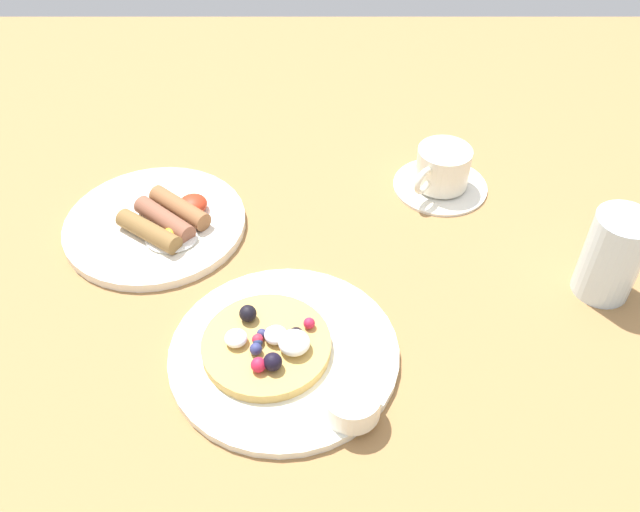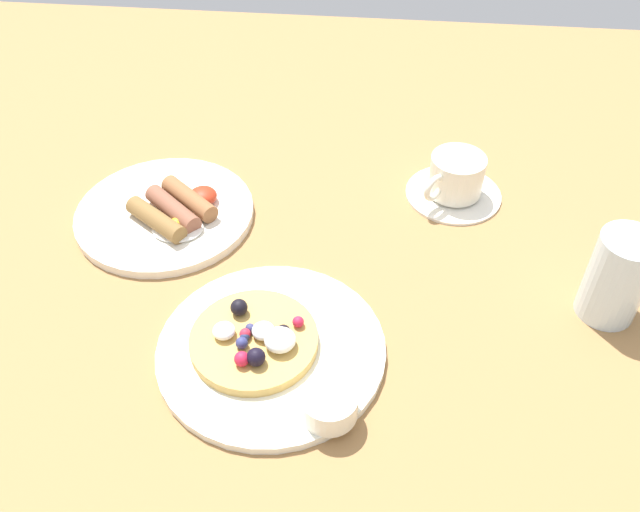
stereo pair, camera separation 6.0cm
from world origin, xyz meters
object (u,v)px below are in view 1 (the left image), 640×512
Objects in this scene: breakfast_plate at (153,225)px; coffee_saucer at (438,185)px; syrup_ramekin at (350,402)px; coffee_cup at (440,166)px; water_glass at (610,255)px; pancake_plate at (281,353)px.

coffee_saucer is at bearing 12.76° from breakfast_plate.
breakfast_plate is at bearing 130.61° from syrup_ramekin.
water_glass is (16.33, -19.43, 1.85)cm from coffee_cup.
breakfast_plate is at bearing -167.39° from coffee_cup.
syrup_ramekin is 0.64× the size of coffee_cup.
breakfast_plate is (-24.39, 28.45, -1.87)cm from syrup_ramekin.
coffee_cup reaches higher than coffee_saucer.
syrup_ramekin reaches higher than pancake_plate.
water_glass is at bearing -11.42° from breakfast_plate.
syrup_ramekin reaches higher than breakfast_plate.
breakfast_plate is at bearing -167.24° from coffee_saucer.
coffee_saucer is at bearing 129.67° from water_glass.
water_glass is (16.22, -19.56, 5.05)cm from coffee_saucer.
coffee_cup is (13.50, 36.92, 1.10)cm from syrup_ramekin.
syrup_ramekin is 39.33cm from coffee_cup.
pancake_plate is 4.33× the size of syrup_ramekin.
coffee_cup is at bearing 69.91° from syrup_ramekin.
breakfast_plate is 38.94cm from coffee_cup.
coffee_cup is (20.55, 29.36, 3.06)cm from pancake_plate.
pancake_plate is 2.26× the size of water_glass.
syrup_ramekin is at bearing -49.39° from breakfast_plate.
coffee_saucer is at bearing 69.82° from syrup_ramekin.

